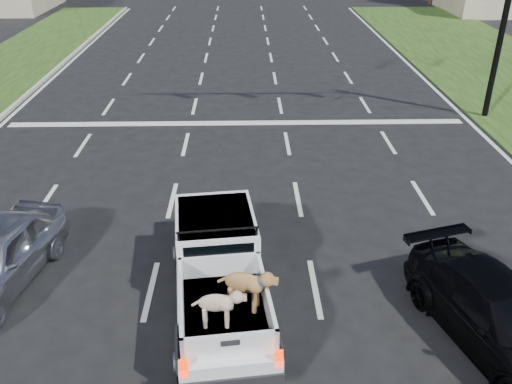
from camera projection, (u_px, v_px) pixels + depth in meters
ground at (233, 289)px, 11.53m from camera, size 160.00×160.00×0.00m
road_markings at (236, 161)px, 17.33m from camera, size 17.75×60.00×0.01m
pickup_truck at (220, 270)px, 10.74m from camera, size 2.22×4.90×1.78m
black_coupe at (499, 315)px, 9.85m from camera, size 2.94×4.69×1.27m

